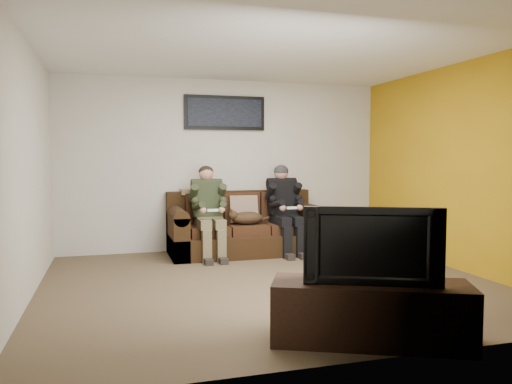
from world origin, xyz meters
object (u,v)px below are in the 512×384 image
object	(u,v)px
person_left	(209,206)
cat	(246,218)
sofa	(244,230)
framed_poster	(225,113)
person_right	(285,204)
tv_stand	(371,313)
television	(372,244)

from	to	relation	value
person_left	cat	world-z (taller)	person_left
sofa	framed_poster	distance (m)	1.81
person_right	person_left	bearing A→B (deg)	-179.98
person_right	tv_stand	distance (m)	3.67
sofa	tv_stand	world-z (taller)	sofa
person_left	cat	distance (m)	0.58
framed_poster	person_left	bearing A→B (deg)	-123.00
sofa	person_right	size ratio (longest dim) A/B	1.70
person_right	television	size ratio (longest dim) A/B	1.28
sofa	television	xyz separation A→B (m)	(-0.00, -3.78, 0.42)
person_right	cat	distance (m)	0.62
framed_poster	television	distance (m)	4.38
person_left	framed_poster	bearing A→B (deg)	57.00
sofa	framed_poster	world-z (taller)	framed_poster
cat	tv_stand	world-z (taller)	cat
cat	television	bearing A→B (deg)	-89.79
sofa	cat	world-z (taller)	sofa
cat	tv_stand	size ratio (longest dim) A/B	0.44
person_left	person_right	world-z (taller)	person_right
framed_poster	tv_stand	distance (m)	4.57
cat	television	distance (m)	3.62
sofa	person_right	distance (m)	0.72
framed_poster	tv_stand	world-z (taller)	framed_poster
tv_stand	television	distance (m)	0.53
person_left	television	distance (m)	3.64
framed_poster	television	xyz separation A→B (m)	(0.20, -4.17, -1.34)
sofa	person_right	xyz separation A→B (m)	(0.57, -0.19, 0.39)
sofa	person_left	distance (m)	0.72
sofa	tv_stand	distance (m)	3.78
person_right	cat	size ratio (longest dim) A/B	1.99
person_left	framed_poster	xyz separation A→B (m)	(0.37, 0.57, 1.37)
cat	framed_poster	size ratio (longest dim) A/B	0.53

